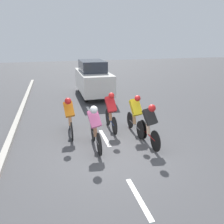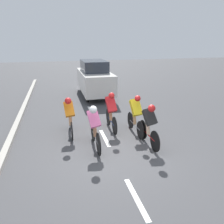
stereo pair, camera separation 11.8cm
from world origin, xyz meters
name	(u,v)px [view 1 (the left image)]	position (x,y,z in m)	size (l,w,h in m)	color
ground_plane	(113,152)	(0.00, 0.00, 0.00)	(60.00, 60.00, 0.00)	#424244
lane_stripe_near	(139,198)	(0.00, 2.14, 0.00)	(0.12, 1.40, 0.01)	white
lane_stripe_mid	(105,138)	(0.00, -1.06, 0.00)	(0.12, 1.40, 0.01)	white
lane_stripe_far	(89,111)	(0.00, -4.26, 0.00)	(0.12, 1.40, 0.01)	white
curb	(7,147)	(3.20, -1.06, 0.07)	(0.20, 24.22, 0.14)	#A8A399
cyclist_orange	(69,115)	(1.15, -1.59, 0.78)	(0.38, 1.64, 1.48)	black
cyclist_red	(111,110)	(-0.39, -1.69, 0.81)	(0.39, 1.65, 1.54)	black
cyclist_pink	(95,126)	(0.47, -0.37, 0.79)	(0.42, 1.71, 1.51)	black
cyclist_black	(150,123)	(-1.26, -0.14, 0.78)	(0.42, 1.63, 1.48)	black
cyclist_yellow	(135,113)	(-1.16, -1.12, 0.80)	(0.38, 1.68, 1.53)	black
support_car	(93,78)	(-0.76, -7.21, 1.06)	(1.70, 4.17, 2.11)	black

